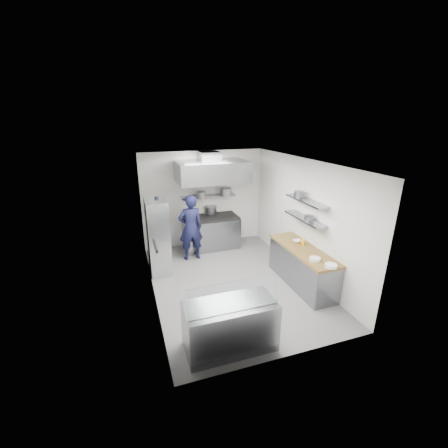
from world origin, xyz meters
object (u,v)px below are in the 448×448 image
object	(u,v)px
gas_range	(211,233)
chef	(191,228)
wire_rack	(158,236)
display_case	(230,326)

from	to	relation	value
gas_range	chef	size ratio (longest dim) A/B	0.89
gas_range	wire_rack	world-z (taller)	wire_rack
chef	display_case	xyz separation A→B (m)	(-0.14, -3.53, -0.48)
gas_range	display_case	bearing A→B (deg)	-101.97
wire_rack	display_case	world-z (taller)	wire_rack
wire_rack	display_case	distance (m)	3.28
chef	wire_rack	world-z (taller)	wire_rack
wire_rack	display_case	size ratio (longest dim) A/B	1.23
gas_range	chef	bearing A→B (deg)	-142.03
gas_range	wire_rack	bearing A→B (deg)	-149.88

